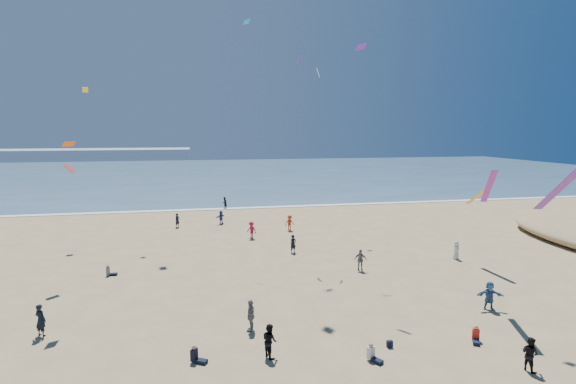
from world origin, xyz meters
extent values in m
cube|color=#476B84|center=(0.00, 95.00, 0.03)|extent=(220.00, 100.00, 0.06)
cube|color=white|center=(0.00, 45.00, 0.04)|extent=(220.00, 1.20, 0.08)
cube|color=#7A8EA8|center=(-60.00, 170.00, 1.60)|extent=(110.00, 20.00, 3.20)
imported|color=#BB341A|center=(6.84, 30.64, 0.81)|extent=(1.16, 0.82, 1.63)
imported|color=gray|center=(9.27, 16.20, 0.82)|extent=(1.04, 0.77, 1.63)
imported|color=silver|center=(18.04, 17.49, 0.76)|extent=(0.62, 0.82, 1.52)
imported|color=gray|center=(-0.07, 7.65, 0.85)|extent=(0.77, 1.08, 1.70)
imported|color=black|center=(0.46, 4.75, 0.80)|extent=(0.86, 0.95, 1.60)
imported|color=black|center=(0.95, 45.47, 0.78)|extent=(0.94, 0.95, 1.55)
imported|color=black|center=(11.47, 1.27, 0.77)|extent=(0.76, 0.87, 1.53)
imported|color=#B2193A|center=(2.47, 27.99, 0.83)|extent=(1.21, 1.17, 1.66)
imported|color=#335D8D|center=(14.07, 7.68, 0.84)|extent=(1.64, 0.90, 1.68)
imported|color=black|center=(-10.71, 9.24, 0.85)|extent=(0.74, 0.66, 1.70)
imported|color=black|center=(-4.82, 34.53, 0.78)|extent=(0.66, 0.66, 1.55)
imported|color=#353A94|center=(-0.08, 35.46, 0.76)|extent=(1.29, 1.34, 1.52)
imported|color=black|center=(5.35, 22.05, 0.79)|extent=(0.67, 0.56, 1.58)
cube|color=black|center=(6.34, 4.48, 0.17)|extent=(0.28, 0.18, 0.34)
cube|color=white|center=(7.45, 22.11, 15.23)|extent=(0.46, 0.64, 0.70)
cube|color=red|center=(-9.69, 12.51, 8.35)|extent=(0.46, 0.75, 0.45)
cube|color=yellow|center=(-12.98, 32.68, 14.36)|extent=(0.58, 0.46, 0.47)
cube|color=#2CE1EE|center=(1.92, 25.21, 19.72)|extent=(0.55, 0.65, 0.41)
cube|color=#5B2390|center=(6.10, 23.48, 16.40)|extent=(0.20, 0.84, 0.49)
cube|color=#EA5709|center=(-11.54, 19.93, 9.52)|extent=(0.84, 0.84, 0.34)
cube|color=#671C97|center=(8.24, 14.36, 15.96)|extent=(0.65, 0.82, 0.42)
cube|color=#832493|center=(13.88, 8.10, 7.24)|extent=(0.35, 3.14, 2.21)
cube|color=orange|center=(18.79, 16.00, 5.54)|extent=(0.35, 2.64, 1.87)
cube|color=#66269A|center=(11.74, 0.67, 8.19)|extent=(0.35, 3.30, 2.33)
camera|label=1|loc=(-2.68, -14.74, 10.51)|focal=28.00mm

